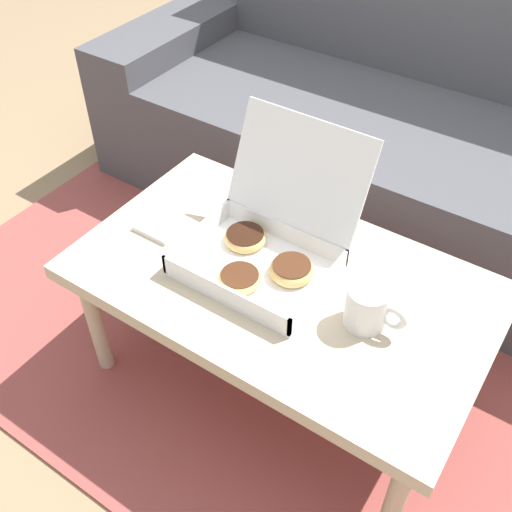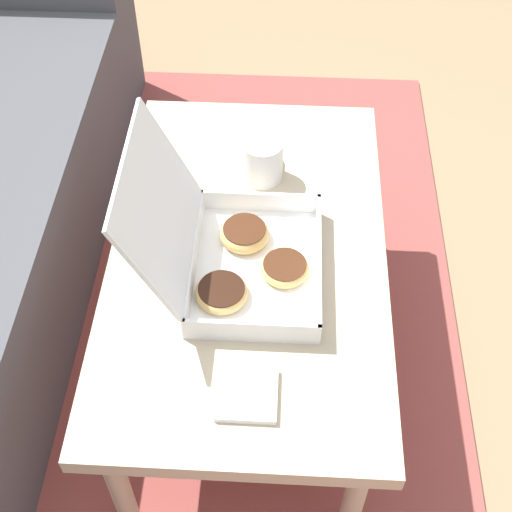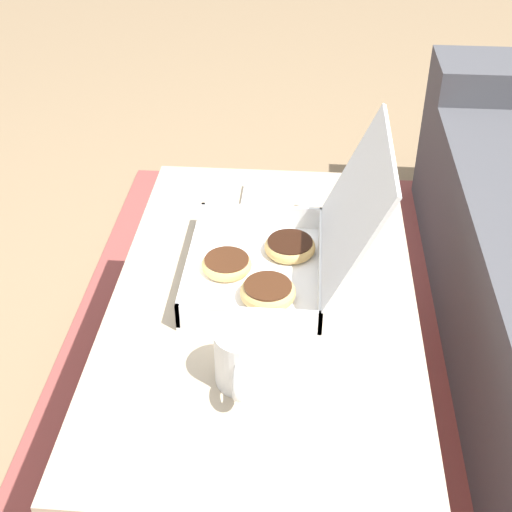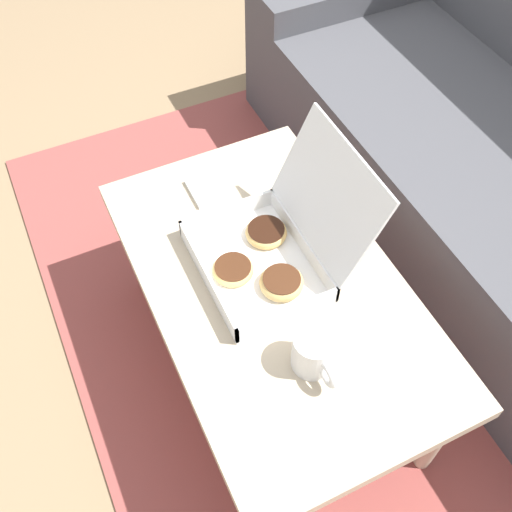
# 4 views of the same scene
# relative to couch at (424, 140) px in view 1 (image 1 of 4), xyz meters

# --- Properties ---
(ground_plane) EXTENTS (12.00, 12.00, 0.00)m
(ground_plane) POSITION_rel_couch_xyz_m (0.00, -0.83, -0.31)
(ground_plane) COLOR #937756
(area_rug) EXTENTS (2.42, 1.90, 0.01)m
(area_rug) POSITION_rel_couch_xyz_m (0.00, -0.53, -0.31)
(area_rug) COLOR #994742
(area_rug) RESTS_ON ground_plane
(couch) EXTENTS (2.30, 0.85, 0.96)m
(couch) POSITION_rel_couch_xyz_m (0.00, 0.00, 0.00)
(couch) COLOR #4C4C51
(couch) RESTS_ON ground_plane
(coffee_table) EXTENTS (1.00, 0.59, 0.42)m
(coffee_table) POSITION_rel_couch_xyz_m (0.00, -0.94, 0.07)
(coffee_table) COLOR #C6B293
(coffee_table) RESTS_ON ground_plane
(pastry_box) EXTENTS (0.35, 0.38, 0.31)m
(pastry_box) POSITION_rel_couch_xyz_m (-0.06, -0.91, 0.17)
(pastry_box) COLOR white
(pastry_box) RESTS_ON coffee_table
(coffee_mug) EXTENTS (0.14, 0.09, 0.10)m
(coffee_mug) POSITION_rel_couch_xyz_m (0.23, -0.95, 0.16)
(coffee_mug) COLOR white
(coffee_mug) RESTS_ON coffee_table
(napkin_stack) EXTENTS (0.11, 0.11, 0.01)m
(napkin_stack) POSITION_rel_couch_xyz_m (-0.36, -0.95, 0.12)
(napkin_stack) COLOR white
(napkin_stack) RESTS_ON coffee_table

